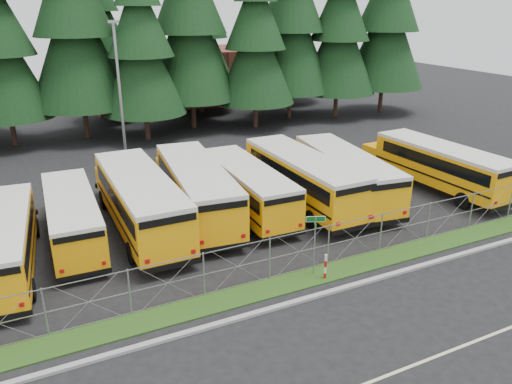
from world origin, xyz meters
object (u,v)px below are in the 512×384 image
bus_1 (72,218)px  street_sign (315,233)px  bus_0 (4,243)px  bus_4 (245,188)px  striped_bollard (325,267)px  bus_6 (342,175)px  light_standard (120,90)px  bus_2 (139,202)px  bus_5 (299,179)px  bus_east (436,167)px  bus_3 (195,190)px

bus_1 → street_sign: street_sign is taller
bus_0 → bus_4: bearing=12.2°
striped_bollard → bus_6: bearing=50.9°
bus_0 → street_sign: 13.70m
street_sign → light_standard: light_standard is taller
bus_4 → light_standard: light_standard is taller
bus_2 → street_sign: bus_2 is taller
bus_4 → bus_5: bearing=-5.6°
bus_5 → bus_6: size_ratio=1.04×
bus_east → bus_3: bearing=167.8°
bus_3 → bus_east: bearing=-3.2°
bus_5 → bus_6: (2.80, -0.38, -0.06)m
bus_3 → striped_bollard: bus_3 is taller
bus_0 → bus_2: 6.62m
bus_0 → bus_4: size_ratio=0.98×
striped_bollard → bus_0: bearing=150.9°
street_sign → striped_bollard: size_ratio=2.34×
bus_0 → street_sign: (12.14, -6.31, 0.69)m
bus_4 → street_sign: (-0.29, -7.86, 0.65)m
bus_2 → bus_4: bus_2 is taller
bus_0 → striped_bollard: size_ratio=8.57×
bus_3 → bus_5: size_ratio=1.00×
bus_0 → street_sign: street_sign is taller
bus_east → street_sign: size_ratio=3.95×
bus_1 → bus_6: 15.56m
bus_0 → bus_6: bearing=7.4°
bus_5 → bus_4: bearing=172.8°
bus_6 → light_standard: (-10.42, 12.36, 4.03)m
bus_2 → bus_5: (9.38, -0.48, -0.04)m
bus_2 → street_sign: 9.79m
bus_0 → bus_2: size_ratio=0.86×
bus_2 → bus_east: 18.68m
street_sign → bus_0: bearing=152.5°
bus_5 → bus_east: size_ratio=1.05×
bus_east → light_standard: (-16.80, 13.59, 4.05)m
bus_5 → street_sign: bus_5 is taller
bus_east → bus_2: bearing=170.7°
bus_2 → bus_3: (3.24, 0.45, -0.03)m
bus_4 → bus_6: bearing=-6.0°
light_standard → bus_3: bearing=-82.3°
bus_2 → bus_5: size_ratio=1.02×
bus_1 → bus_east: bearing=-3.7°
bus_6 → bus_5: bearing=179.9°
bus_5 → light_standard: 14.74m
bus_4 → bus_east: 12.71m
bus_1 → light_standard: bearing=67.8°
bus_2 → light_standard: size_ratio=1.18×
bus_east → striped_bollard: size_ratio=9.24×
light_standard → bus_2: bearing=-98.7°
bus_4 → bus_5: (3.37, -0.41, 0.15)m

